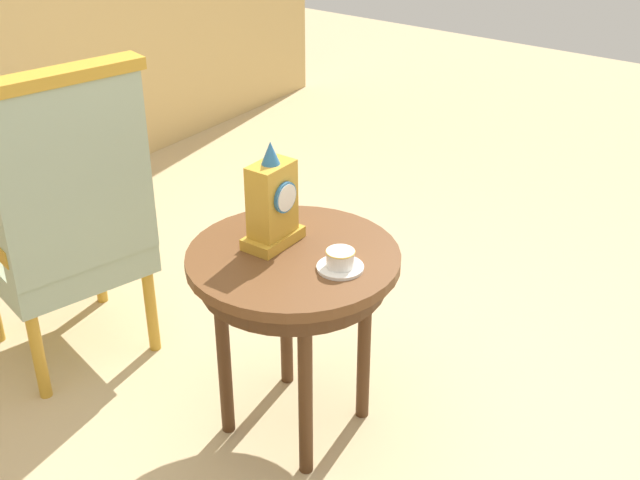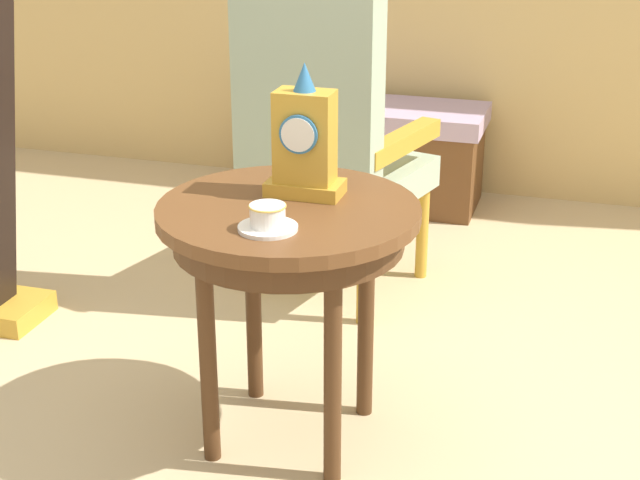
{
  "view_description": "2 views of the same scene",
  "coord_description": "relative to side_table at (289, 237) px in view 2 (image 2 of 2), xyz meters",
  "views": [
    {
      "loc": [
        -1.63,
        -1.24,
        1.88
      ],
      "look_at": [
        0.15,
        0.03,
        0.68
      ],
      "focal_mm": 46.07,
      "sensor_mm": 36.0,
      "label": 1
    },
    {
      "loc": [
        0.79,
        -2.02,
        1.47
      ],
      "look_at": [
        0.15,
        0.08,
        0.58
      ],
      "focal_mm": 54.12,
      "sensor_mm": 36.0,
      "label": 2
    }
  ],
  "objects": [
    {
      "name": "ground_plane",
      "position": [
        -0.07,
        -0.08,
        -0.57
      ],
      "size": [
        10.0,
        10.0,
        0.0
      ],
      "primitive_type": "plane",
      "color": "tan"
    },
    {
      "name": "armchair",
      "position": [
        -0.16,
        0.86,
        0.02
      ],
      "size": [
        0.66,
        0.65,
        1.14
      ],
      "color": "#9EB299",
      "rests_on": "ground"
    },
    {
      "name": "window_bench",
      "position": [
        -0.25,
        1.87,
        -0.35
      ],
      "size": [
        0.99,
        0.4,
        0.44
      ],
      "color": "#B299B7",
      "rests_on": "ground"
    },
    {
      "name": "side_table",
      "position": [
        0.0,
        0.0,
        0.0
      ],
      "size": [
        0.65,
        0.65,
        0.66
      ],
      "color": "brown",
      "rests_on": "ground"
    },
    {
      "name": "teacup_left",
      "position": [
        0.01,
        -0.17,
        0.11
      ],
      "size": [
        0.14,
        0.14,
        0.06
      ],
      "color": "white",
      "rests_on": "side_table"
    },
    {
      "name": "mantel_clock",
      "position": [
        0.02,
        0.09,
        0.22
      ],
      "size": [
        0.19,
        0.11,
        0.34
      ],
      "color": "gold",
      "rests_on": "side_table"
    }
  ]
}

